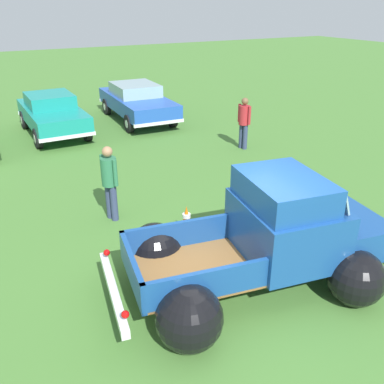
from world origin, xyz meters
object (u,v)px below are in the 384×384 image
lane_cone_0 (186,220)px  vintage_pickup_truck (270,243)px  spectator_1 (244,120)px  show_car_1 (52,113)px  show_car_2 (137,101)px  spectator_0 (110,179)px

lane_cone_0 → vintage_pickup_truck: bearing=-77.2°
lane_cone_0 → spectator_1: bearing=43.7°
show_car_1 → spectator_1: spectator_1 is taller
show_car_2 → spectator_1: spectator_1 is taller
vintage_pickup_truck → lane_cone_0: bearing=112.0°
show_car_1 → lane_cone_0: size_ratio=6.59×
show_car_1 → spectator_1: size_ratio=2.51×
vintage_pickup_truck → show_car_1: size_ratio=1.17×
show_car_2 → lane_cone_0: size_ratio=7.54×
vintage_pickup_truck → show_car_2: bearing=88.9°
show_car_2 → spectator_0: spectator_0 is taller
show_car_2 → spectator_0: bearing=-23.1°
vintage_pickup_truck → show_car_1: vintage_pickup_truck is taller
spectator_1 → lane_cone_0: spectator_1 is taller
spectator_0 → show_car_2: bearing=46.1°
vintage_pickup_truck → spectator_0: size_ratio=2.89×
show_car_2 → lane_cone_0: bearing=-13.1°
show_car_1 → spectator_0: 7.19m
lane_cone_0 → spectator_0: bearing=129.7°
spectator_1 → lane_cone_0: size_ratio=2.62×
spectator_1 → lane_cone_0: 5.82m
show_car_2 → spectator_1: 5.22m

